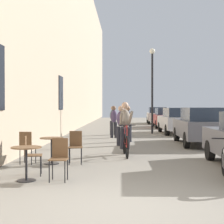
% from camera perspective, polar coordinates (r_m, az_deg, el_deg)
% --- Properties ---
extents(ground_plane, '(88.00, 88.00, 0.00)m').
position_cam_1_polar(ground_plane, '(5.65, 1.91, -15.23)').
color(ground_plane, gray).
extents(building_facade_left, '(0.54, 68.00, 12.87)m').
position_cam_1_polar(building_facade_left, '(20.32, -8.24, 14.75)').
color(building_facade_left, tan).
rests_on(building_facade_left, ground_plane).
extents(cafe_table_near, '(0.64, 0.64, 0.72)m').
position_cam_1_polar(cafe_table_near, '(7.72, -13.63, -6.93)').
color(cafe_table_near, black).
rests_on(cafe_table_near, ground_plane).
extents(cafe_chair_near_toward_street, '(0.45, 0.45, 0.89)m').
position_cam_1_polar(cafe_chair_near_toward_street, '(8.30, -13.03, -6.40)').
color(cafe_chair_near_toward_street, black).
rests_on(cafe_chair_near_toward_street, ground_plane).
extents(cafe_chair_near_toward_wall, '(0.38, 0.38, 0.89)m').
position_cam_1_polar(cafe_chair_near_toward_wall, '(7.64, -8.49, -7.02)').
color(cafe_chair_near_toward_wall, black).
rests_on(cafe_chair_near_toward_wall, ground_plane).
extents(cafe_table_mid, '(0.64, 0.64, 0.72)m').
position_cam_1_polar(cafe_table_mid, '(9.81, -9.70, -5.24)').
color(cafe_table_mid, black).
rests_on(cafe_table_mid, ground_plane).
extents(cafe_chair_mid_toward_street, '(0.42, 0.42, 0.89)m').
position_cam_1_polar(cafe_chair_mid_toward_street, '(9.89, -13.53, -5.22)').
color(cafe_chair_mid_toward_street, black).
rests_on(cafe_chair_mid_toward_street, ground_plane).
extents(cafe_chair_mid_toward_wall, '(0.41, 0.41, 0.89)m').
position_cam_1_polar(cafe_chair_mid_toward_wall, '(9.78, -5.88, -5.27)').
color(cafe_chair_mid_toward_wall, black).
rests_on(cafe_chair_mid_toward_wall, ground_plane).
extents(cyclist_on_bicycle, '(0.52, 1.76, 1.74)m').
position_cam_1_polar(cyclist_on_bicycle, '(11.34, 2.15, -2.93)').
color(cyclist_on_bicycle, black).
rests_on(cyclist_on_bicycle, ground_plane).
extents(pedestrian_near, '(0.36, 0.26, 1.59)m').
position_cam_1_polar(pedestrian_near, '(14.08, 1.44, -1.84)').
color(pedestrian_near, '#26262D').
rests_on(pedestrian_near, ground_plane).
extents(pedestrian_mid, '(0.34, 0.24, 1.60)m').
position_cam_1_polar(pedestrian_mid, '(15.66, 2.56, -1.55)').
color(pedestrian_mid, '#26262D').
rests_on(pedestrian_mid, ground_plane).
extents(pedestrian_far, '(0.34, 0.25, 1.60)m').
position_cam_1_polar(pedestrian_far, '(17.67, 0.28, -1.26)').
color(pedestrian_far, '#26262D').
rests_on(pedestrian_far, ground_plane).
extents(pedestrian_furthest, '(0.37, 0.29, 1.59)m').
position_cam_1_polar(pedestrian_furthest, '(19.48, 0.16, -1.08)').
color(pedestrian_furthest, '#26262D').
rests_on(pedestrian_furthest, ground_plane).
extents(street_lamp, '(0.32, 0.32, 4.90)m').
position_cam_1_polar(street_lamp, '(20.58, 6.50, 5.19)').
color(street_lamp, black).
rests_on(street_lamp, ground_plane).
extents(parked_car_second, '(1.87, 4.31, 1.52)m').
position_cam_1_polar(parked_car_second, '(14.95, 14.21, -2.11)').
color(parked_car_second, '#595960').
rests_on(parked_car_second, ground_plane).
extents(parked_car_third, '(1.89, 4.25, 1.49)m').
position_cam_1_polar(parked_car_third, '(20.59, 10.49, -1.32)').
color(parked_car_third, '#B7B7BC').
rests_on(parked_car_third, ground_plane).
extents(parked_car_fourth, '(1.76, 4.09, 1.45)m').
position_cam_1_polar(parked_car_fourth, '(26.50, 8.59, -0.86)').
color(parked_car_fourth, maroon).
rests_on(parked_car_fourth, ground_plane).
extents(parked_car_fifth, '(1.88, 4.26, 1.50)m').
position_cam_1_polar(parked_car_fifth, '(32.32, 7.28, -0.50)').
color(parked_car_fifth, beige).
rests_on(parked_car_fifth, ground_plane).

